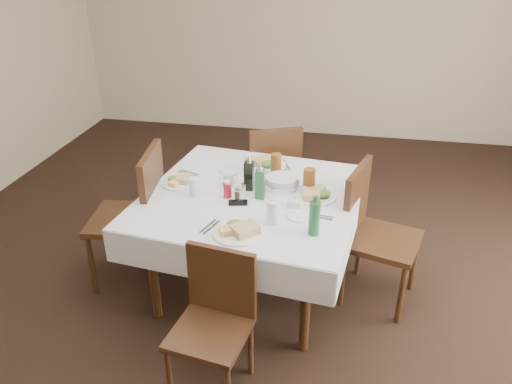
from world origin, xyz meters
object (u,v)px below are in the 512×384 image
bread_basket (282,183)px  coffee_mug (229,180)px  chair_east (370,227)px  oil_cruet_dark (249,175)px  water_w (195,187)px  chair_south (215,313)px  dining_table (251,204)px  chair_west (138,209)px  water_n (249,163)px  green_bottle (314,218)px  water_s (273,212)px  water_e (308,180)px  oil_cruet_green (260,183)px  chair_north (272,169)px  ketchup_bottle (227,189)px

bread_basket → coffee_mug: size_ratio=1.90×
chair_east → oil_cruet_dark: bearing=180.0°
water_w → chair_south: bearing=-66.6°
dining_table → chair_west: 0.82m
water_n → green_bottle: (0.55, -0.79, 0.05)m
water_s → water_w: water_s is taller
coffee_mug → water_w: bearing=-136.2°
water_e → coffee_mug: 0.54m
bread_basket → oil_cruet_dark: oil_cruet_dark is taller
water_s → oil_cruet_green: (-0.13, 0.30, 0.04)m
chair_west → water_s: size_ratio=7.31×
chair_north → chair_west: (-0.80, -0.97, 0.06)m
water_n → oil_cruet_green: size_ratio=0.49×
dining_table → water_s: (0.20, -0.34, 0.15)m
chair_east → chair_west: size_ratio=0.95×
water_n → water_e: (0.45, -0.19, -0.01)m
water_s → coffee_mug: bearing=131.3°
dining_table → chair_west: size_ratio=1.52×
chair_east → coffee_mug: size_ratio=7.74×
bread_basket → water_n: bearing=140.9°
dining_table → coffee_mug: size_ratio=12.41×
chair_south → water_s: size_ratio=5.95×
chair_north → oil_cruet_green: size_ratio=3.67×
chair_south → chair_east: size_ratio=0.86×
dining_table → chair_north: size_ratio=1.68×
coffee_mug → chair_west: bearing=-167.3°
water_n → green_bottle: green_bottle is taller
chair_east → oil_cruet_green: size_ratio=3.84×
dining_table → ketchup_bottle: bearing=-154.8°
chair_east → bread_basket: 0.67m
water_w → oil_cruet_dark: (0.34, 0.16, 0.05)m
coffee_mug → green_bottle: size_ratio=0.51×
water_e → dining_table: bearing=-154.6°
oil_cruet_green → coffee_mug: (-0.24, 0.13, -0.07)m
water_e → water_s: bearing=-107.2°
chair_north → ketchup_bottle: chair_north is taller
chair_south → water_e: size_ratio=7.33×
chair_south → bread_basket: bread_basket is taller
chair_east → water_n: bearing=161.9°
chair_south → oil_cruet_green: bearing=83.8°
water_w → water_s: bearing=-23.7°
ketchup_bottle → green_bottle: (0.60, -0.35, 0.05)m
coffee_mug → oil_cruet_green: bearing=-28.6°
water_s → water_w: bearing=156.3°
water_s → oil_cruet_dark: bearing=119.6°
water_s → chair_north: bearing=99.4°
ketchup_bottle → green_bottle: 0.70m
oil_cruet_dark → ketchup_bottle: (-0.12, -0.14, -0.06)m
water_s → ketchup_bottle: 0.44m
dining_table → bread_basket: bearing=36.1°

